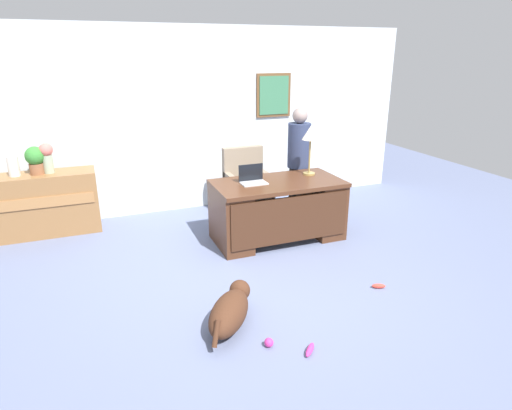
% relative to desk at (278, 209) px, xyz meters
% --- Properties ---
extents(ground_plane, '(12.00, 12.00, 0.00)m').
position_rel_desk_xyz_m(ground_plane, '(-0.65, -0.93, -0.42)').
color(ground_plane, slate).
extents(back_wall, '(7.00, 0.16, 2.70)m').
position_rel_desk_xyz_m(back_wall, '(-0.64, 1.67, 0.93)').
color(back_wall, silver).
rests_on(back_wall, ground_plane).
extents(desk, '(1.64, 0.85, 0.78)m').
position_rel_desk_xyz_m(desk, '(0.00, 0.00, 0.00)').
color(desk, '#4C2B19').
rests_on(desk, ground_plane).
extents(credenza, '(1.47, 0.50, 0.83)m').
position_rel_desk_xyz_m(credenza, '(-2.88, 1.32, -0.00)').
color(credenza, olive).
rests_on(credenza, ground_plane).
extents(armchair, '(0.60, 0.59, 1.02)m').
position_rel_desk_xyz_m(armchair, '(-0.10, 0.91, 0.05)').
color(armchair, gray).
rests_on(armchair, ground_plane).
extents(person_standing, '(0.32, 0.32, 1.60)m').
position_rel_desk_xyz_m(person_standing, '(0.59, 0.63, 0.40)').
color(person_standing, '#262323').
rests_on(person_standing, ground_plane).
extents(dog_lying, '(0.63, 0.72, 0.30)m').
position_rel_desk_xyz_m(dog_lying, '(-1.19, -1.60, -0.26)').
color(dog_lying, '#472819').
rests_on(dog_lying, ground_plane).
extents(laptop, '(0.32, 0.22, 0.22)m').
position_rel_desk_xyz_m(laptop, '(-0.32, 0.09, 0.42)').
color(laptop, '#B2B5BA').
rests_on(laptop, desk).
extents(desk_lamp, '(0.22, 0.22, 0.65)m').
position_rel_desk_xyz_m(desk_lamp, '(0.52, 0.18, 0.88)').
color(desk_lamp, '#9E8447').
rests_on(desk_lamp, desk).
extents(vase_with_flowers, '(0.17, 0.17, 0.39)m').
position_rel_desk_xyz_m(vase_with_flowers, '(-2.70, 1.32, 0.64)').
color(vase_with_flowers, '#9EAC8D').
rests_on(vase_with_flowers, credenza).
extents(vase_empty, '(0.14, 0.14, 0.26)m').
position_rel_desk_xyz_m(vase_empty, '(-3.10, 1.32, 0.54)').
color(vase_empty, silver).
rests_on(vase_empty, credenza).
extents(potted_plant, '(0.24, 0.24, 0.36)m').
position_rel_desk_xyz_m(potted_plant, '(-2.83, 1.32, 0.61)').
color(potted_plant, brown).
rests_on(potted_plant, credenza).
extents(dog_toy_ball, '(0.08, 0.08, 0.08)m').
position_rel_desk_xyz_m(dog_toy_ball, '(-0.98, -2.00, -0.38)').
color(dog_toy_ball, '#D8338C').
rests_on(dog_toy_ball, ground_plane).
extents(dog_toy_bone, '(0.16, 0.17, 0.05)m').
position_rel_desk_xyz_m(dog_toy_bone, '(-0.70, -2.19, -0.39)').
color(dog_toy_bone, '#D8338C').
rests_on(dog_toy_bone, ground_plane).
extents(dog_toy_plush, '(0.15, 0.10, 0.05)m').
position_rel_desk_xyz_m(dog_toy_plush, '(0.45, -1.55, -0.39)').
color(dog_toy_plush, '#E53F33').
rests_on(dog_toy_plush, ground_plane).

